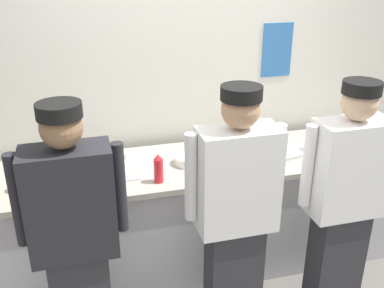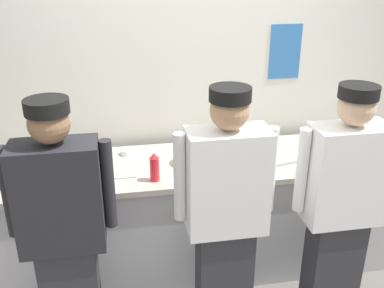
{
  "view_description": "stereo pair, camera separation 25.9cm",
  "coord_description": "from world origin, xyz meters",
  "px_view_note": "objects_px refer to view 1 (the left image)",
  "views": [
    {
      "loc": [
        -0.83,
        -2.4,
        2.31
      ],
      "look_at": [
        -0.07,
        0.41,
        1.04
      ],
      "focal_mm": 41.34,
      "sensor_mm": 36.0,
      "label": 1
    },
    {
      "loc": [
        -0.57,
        -2.46,
        2.31
      ],
      "look_at": [
        -0.07,
        0.41,
        1.04
      ],
      "focal_mm": 41.34,
      "sensor_mm": 36.0,
      "label": 2
    }
  ],
  "objects_px": {
    "mixing_bowl_steel": "(86,160)",
    "deli_cup": "(19,184)",
    "chefs_knife": "(116,181)",
    "plate_stack_front": "(332,137)",
    "sheet_tray": "(264,153)",
    "chef_near_left": "(75,237)",
    "ramekin_orange_sauce": "(306,148)",
    "ramekin_green_sauce": "(125,154)",
    "squeeze_bottle_secondary": "(224,137)",
    "squeeze_bottle_primary": "(158,169)",
    "plate_stack_rear": "(188,160)",
    "chef_center": "(236,213)",
    "chef_far_right": "(344,199)"
  },
  "relations": [
    {
      "from": "plate_stack_rear",
      "to": "ramekin_orange_sauce",
      "type": "distance_m",
      "value": 0.93
    },
    {
      "from": "chef_near_left",
      "to": "mixing_bowl_steel",
      "type": "distance_m",
      "value": 0.79
    },
    {
      "from": "chef_near_left",
      "to": "ramekin_green_sauce",
      "type": "distance_m",
      "value": 0.98
    },
    {
      "from": "squeeze_bottle_secondary",
      "to": "ramekin_orange_sauce",
      "type": "distance_m",
      "value": 0.63
    },
    {
      "from": "squeeze_bottle_primary",
      "to": "chef_near_left",
      "type": "bearing_deg",
      "value": -140.77
    },
    {
      "from": "chef_far_right",
      "to": "chefs_knife",
      "type": "distance_m",
      "value": 1.48
    },
    {
      "from": "plate_stack_rear",
      "to": "sheet_tray",
      "type": "height_order",
      "value": "plate_stack_rear"
    },
    {
      "from": "chefs_knife",
      "to": "plate_stack_front",
      "type": "bearing_deg",
      "value": 7.62
    },
    {
      "from": "chef_near_left",
      "to": "plate_stack_front",
      "type": "relative_size",
      "value": 7.79
    },
    {
      "from": "chefs_knife",
      "to": "chef_near_left",
      "type": "bearing_deg",
      "value": -117.82
    },
    {
      "from": "chef_near_left",
      "to": "chef_center",
      "type": "height_order",
      "value": "chef_center"
    },
    {
      "from": "ramekin_orange_sauce",
      "to": "squeeze_bottle_primary",
      "type": "bearing_deg",
      "value": -170.59
    },
    {
      "from": "plate_stack_front",
      "to": "mixing_bowl_steel",
      "type": "relative_size",
      "value": 0.66
    },
    {
      "from": "chef_near_left",
      "to": "chef_far_right",
      "type": "height_order",
      "value": "chef_near_left"
    },
    {
      "from": "chef_near_left",
      "to": "mixing_bowl_steel",
      "type": "bearing_deg",
      "value": 82.4
    },
    {
      "from": "chef_near_left",
      "to": "sheet_tray",
      "type": "height_order",
      "value": "chef_near_left"
    },
    {
      "from": "ramekin_orange_sauce",
      "to": "chef_far_right",
      "type": "bearing_deg",
      "value": -97.3
    },
    {
      "from": "squeeze_bottle_secondary",
      "to": "ramekin_green_sauce",
      "type": "distance_m",
      "value": 0.76
    },
    {
      "from": "chef_near_left",
      "to": "plate_stack_front",
      "type": "bearing_deg",
      "value": 20.64
    },
    {
      "from": "sheet_tray",
      "to": "deli_cup",
      "type": "relative_size",
      "value": 5.65
    },
    {
      "from": "squeeze_bottle_primary",
      "to": "ramekin_green_sauce",
      "type": "xyz_separation_m",
      "value": [
        -0.17,
        0.45,
        -0.07
      ]
    },
    {
      "from": "mixing_bowl_steel",
      "to": "ramekin_orange_sauce",
      "type": "bearing_deg",
      "value": -4.47
    },
    {
      "from": "ramekin_orange_sauce",
      "to": "chefs_knife",
      "type": "bearing_deg",
      "value": -175.33
    },
    {
      "from": "plate_stack_front",
      "to": "squeeze_bottle_secondary",
      "type": "height_order",
      "value": "squeeze_bottle_secondary"
    },
    {
      "from": "mixing_bowl_steel",
      "to": "ramekin_orange_sauce",
      "type": "xyz_separation_m",
      "value": [
        1.64,
        -0.13,
        -0.04
      ]
    },
    {
      "from": "plate_stack_front",
      "to": "ramekin_green_sauce",
      "type": "xyz_separation_m",
      "value": [
        -1.65,
        0.14,
        -0.02
      ]
    },
    {
      "from": "ramekin_green_sauce",
      "to": "plate_stack_rear",
      "type": "bearing_deg",
      "value": -28.27
    },
    {
      "from": "chef_center",
      "to": "chefs_knife",
      "type": "relative_size",
      "value": 6.07
    },
    {
      "from": "chef_near_left",
      "to": "chefs_knife",
      "type": "height_order",
      "value": "chef_near_left"
    },
    {
      "from": "deli_cup",
      "to": "plate_stack_rear",
      "type": "bearing_deg",
      "value": 4.98
    },
    {
      "from": "chef_center",
      "to": "squeeze_bottle_secondary",
      "type": "distance_m",
      "value": 0.91
    },
    {
      "from": "plate_stack_front",
      "to": "ramekin_orange_sauce",
      "type": "relative_size",
      "value": 2.6
    },
    {
      "from": "sheet_tray",
      "to": "chef_near_left",
      "type": "bearing_deg",
      "value": -154.4
    },
    {
      "from": "plate_stack_rear",
      "to": "mixing_bowl_steel",
      "type": "xyz_separation_m",
      "value": [
        -0.71,
        0.11,
        0.03
      ]
    },
    {
      "from": "squeeze_bottle_primary",
      "to": "ramekin_green_sauce",
      "type": "bearing_deg",
      "value": 110.59
    },
    {
      "from": "plate_stack_rear",
      "to": "mixing_bowl_steel",
      "type": "height_order",
      "value": "mixing_bowl_steel"
    },
    {
      "from": "mixing_bowl_steel",
      "to": "deli_cup",
      "type": "relative_size",
      "value": 3.55
    },
    {
      "from": "plate_stack_rear",
      "to": "squeeze_bottle_secondary",
      "type": "xyz_separation_m",
      "value": [
        0.33,
        0.19,
        0.06
      ]
    },
    {
      "from": "plate_stack_rear",
      "to": "chefs_knife",
      "type": "relative_size",
      "value": 0.75
    },
    {
      "from": "squeeze_bottle_secondary",
      "to": "deli_cup",
      "type": "bearing_deg",
      "value": -168.75
    },
    {
      "from": "plate_stack_front",
      "to": "mixing_bowl_steel",
      "type": "distance_m",
      "value": 1.93
    },
    {
      "from": "chef_far_right",
      "to": "squeeze_bottle_secondary",
      "type": "height_order",
      "value": "chef_far_right"
    },
    {
      "from": "mixing_bowl_steel",
      "to": "chefs_knife",
      "type": "height_order",
      "value": "mixing_bowl_steel"
    },
    {
      "from": "squeeze_bottle_secondary",
      "to": "mixing_bowl_steel",
      "type": "bearing_deg",
      "value": -175.21
    },
    {
      "from": "chef_far_right",
      "to": "chefs_knife",
      "type": "xyz_separation_m",
      "value": [
        -1.37,
        0.55,
        0.04
      ]
    },
    {
      "from": "deli_cup",
      "to": "ramekin_orange_sauce",
      "type": "bearing_deg",
      "value": 2.16
    },
    {
      "from": "squeeze_bottle_primary",
      "to": "ramekin_orange_sauce",
      "type": "distance_m",
      "value": 1.2
    },
    {
      "from": "chef_center",
      "to": "squeeze_bottle_primary",
      "type": "height_order",
      "value": "chef_center"
    },
    {
      "from": "chef_far_right",
      "to": "deli_cup",
      "type": "distance_m",
      "value": 2.07
    },
    {
      "from": "chef_far_right",
      "to": "sheet_tray",
      "type": "xyz_separation_m",
      "value": [
        -0.25,
        0.69,
        0.04
      ]
    }
  ]
}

